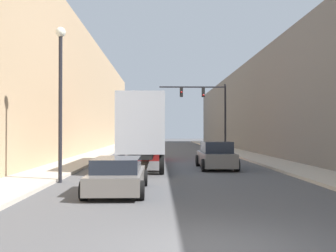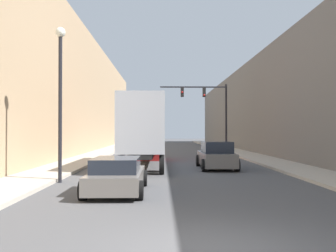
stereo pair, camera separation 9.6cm
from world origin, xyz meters
name	(u,v)px [view 1 (the left image)]	position (x,y,z in m)	size (l,w,h in m)	color
ground_plane	(215,250)	(0.00, 0.00, 0.00)	(200.00, 200.00, 0.00)	#4C4C4F
sidewalk_right	(238,153)	(6.82, 30.00, 0.07)	(2.62, 80.00, 0.15)	#B2A899
sidewalk_left	(101,153)	(-6.82, 30.00, 0.07)	(2.62, 80.00, 0.15)	#B2A899
building_right	(281,106)	(11.13, 30.00, 4.77)	(6.00, 80.00, 9.53)	#66605B
building_left	(57,92)	(-11.13, 30.00, 6.09)	(6.00, 80.00, 12.17)	tan
semi_truck	(145,130)	(-1.99, 17.11, 2.32)	(2.44, 12.45, 4.22)	#B2B7C1
sedan_car	(118,176)	(-2.58, 6.67, 0.62)	(2.08, 4.40, 1.28)	slate
suv_car	(216,156)	(2.34, 15.15, 0.77)	(2.08, 4.54, 1.63)	slate
traffic_signal_gantry	(210,106)	(3.89, 29.04, 4.69)	(6.49, 0.35, 6.80)	black
street_lamp	(60,83)	(-5.36, 9.31, 4.36)	(0.44, 0.44, 6.80)	black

